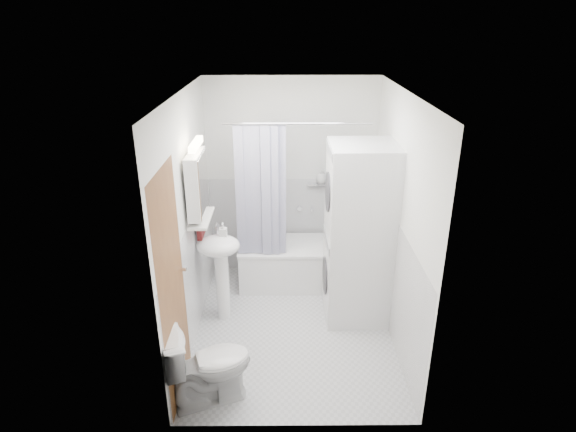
{
  "coord_description": "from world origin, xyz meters",
  "views": [
    {
      "loc": [
        -0.08,
        -4.18,
        3.02
      ],
      "look_at": [
        -0.05,
        0.15,
        1.2
      ],
      "focal_mm": 30.0,
      "sensor_mm": 36.0,
      "label": 1
    }
  ],
  "objects_px": {
    "bathtub": "(296,262)",
    "washer_dryer": "(359,234)",
    "sink": "(220,259)",
    "toilet": "(208,365)"
  },
  "relations": [
    {
      "from": "sink",
      "to": "toilet",
      "type": "relative_size",
      "value": 1.44
    },
    {
      "from": "bathtub",
      "to": "sink",
      "type": "bearing_deg",
      "value": -138.35
    },
    {
      "from": "bathtub",
      "to": "toilet",
      "type": "distance_m",
      "value": 2.07
    },
    {
      "from": "bathtub",
      "to": "washer_dryer",
      "type": "distance_m",
      "value": 1.12
    },
    {
      "from": "sink",
      "to": "toilet",
      "type": "height_order",
      "value": "sink"
    },
    {
      "from": "sink",
      "to": "washer_dryer",
      "type": "distance_m",
      "value": 1.45
    },
    {
      "from": "sink",
      "to": "washer_dryer",
      "type": "bearing_deg",
      "value": 2.65
    },
    {
      "from": "bathtub",
      "to": "washer_dryer",
      "type": "xyz_separation_m",
      "value": [
        0.63,
        -0.65,
        0.66
      ]
    },
    {
      "from": "bathtub",
      "to": "toilet",
      "type": "relative_size",
      "value": 1.86
    },
    {
      "from": "bathtub",
      "to": "washer_dryer",
      "type": "relative_size",
      "value": 0.71
    }
  ]
}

